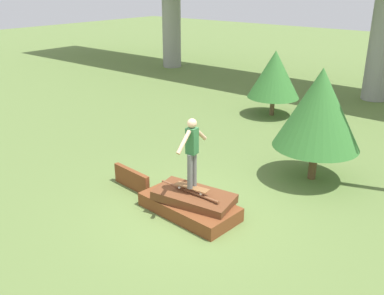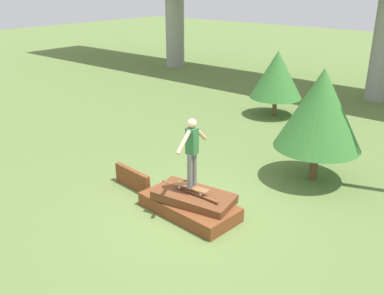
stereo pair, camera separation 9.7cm
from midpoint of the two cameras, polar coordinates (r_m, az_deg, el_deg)
name	(u,v)px [view 1 (the left image)]	position (r m, az deg, el deg)	size (l,w,h in m)	color
ground_plane	(189,213)	(9.97, -0.66, -8.69)	(80.00, 80.00, 0.00)	olive
scrap_pile	(191,204)	(9.84, -0.46, -7.51)	(2.35, 1.32, 0.59)	brown
scrap_plank_loose	(132,179)	(11.07, -8.29, -4.18)	(1.28, 0.24, 0.51)	brown
skateboard	(192,187)	(9.64, -0.29, -5.33)	(0.84, 0.30, 0.09)	brown
skater	(192,149)	(9.26, -0.30, -0.13)	(0.24, 1.14, 1.61)	slate
tree_behind_left	(319,109)	(11.34, 16.36, 5.01)	(2.24, 2.24, 3.00)	brown
tree_behind_right	(274,74)	(16.87, 10.77, 9.56)	(2.00, 2.00, 2.53)	brown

